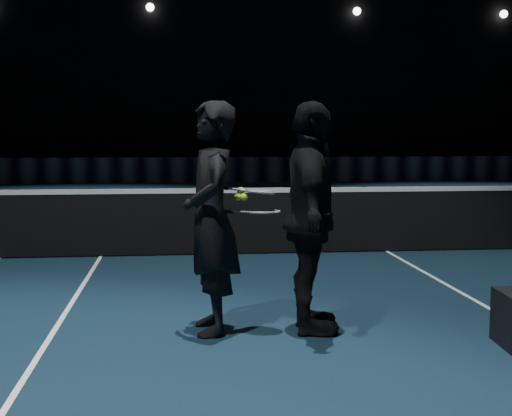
# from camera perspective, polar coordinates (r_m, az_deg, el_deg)

# --- Properties ---
(floor) EXTENTS (36.00, 36.00, 0.00)m
(floor) POSITION_cam_1_polar(r_m,az_deg,el_deg) (10.60, 10.41, -3.44)
(floor) COLOR black
(floor) RESTS_ON ground
(wall_back) EXTENTS (30.00, 0.00, 30.00)m
(wall_back) POSITION_cam_1_polar(r_m,az_deg,el_deg) (28.38, -0.11, 12.56)
(wall_back) COLOR black
(wall_back) RESTS_ON ground
(court_lines) EXTENTS (10.98, 23.78, 0.01)m
(court_lines) POSITION_cam_1_polar(r_m,az_deg,el_deg) (10.60, 10.41, -3.42)
(court_lines) COLOR white
(court_lines) RESTS_ON floor
(net_mesh) EXTENTS (12.80, 0.02, 0.86)m
(net_mesh) POSITION_cam_1_polar(r_m,az_deg,el_deg) (10.54, 10.45, -1.03)
(net_mesh) COLOR black
(net_mesh) RESTS_ON floor
(net_tape) EXTENTS (12.80, 0.03, 0.07)m
(net_tape) POSITION_cam_1_polar(r_m,az_deg,el_deg) (10.50, 10.50, 1.49)
(net_tape) COLOR white
(net_tape) RESTS_ON net_mesh
(sponsor_backdrop) EXTENTS (22.00, 0.15, 0.90)m
(sponsor_backdrop) POSITION_cam_1_polar(r_m,az_deg,el_deg) (25.73, 0.49, 3.10)
(sponsor_backdrop) COLOR black
(sponsor_backdrop) RESTS_ON floor
(fixtures_far) EXTENTS (20.00, 0.30, 0.30)m
(fixtures_far) POSITION_cam_1_polar(r_m,az_deg,el_deg) (28.39, -0.07, 15.62)
(fixtures_far) COLOR white
(fixtures_far) RESTS_ON wall_back
(player_a) EXTENTS (0.54, 0.77, 1.99)m
(player_a) POSITION_cam_1_polar(r_m,az_deg,el_deg) (6.09, -3.61, -0.80)
(player_a) COLOR black
(player_a) RESTS_ON floor
(player_b) EXTENTS (0.61, 1.21, 1.99)m
(player_b) POSITION_cam_1_polar(r_m,az_deg,el_deg) (6.10, 4.39, -0.79)
(player_b) COLOR black
(player_b) RESTS_ON floor
(racket_lower) EXTENTS (0.70, 0.29, 0.03)m
(racket_lower) POSITION_cam_1_polar(r_m,az_deg,el_deg) (6.07, 0.63, -0.30)
(racket_lower) COLOR black
(racket_lower) RESTS_ON player_a
(racket_upper) EXTENTS (0.69, 0.24, 0.10)m
(racket_upper) POSITION_cam_1_polar(r_m,az_deg,el_deg) (6.09, 0.16, 1.33)
(racket_upper) COLOR black
(racket_upper) RESTS_ON player_b
(tennis_balls) EXTENTS (0.12, 0.10, 0.12)m
(tennis_balls) POSITION_cam_1_polar(r_m,az_deg,el_deg) (6.06, -1.21, 1.04)
(tennis_balls) COLOR gold
(tennis_balls) RESTS_ON racket_upper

